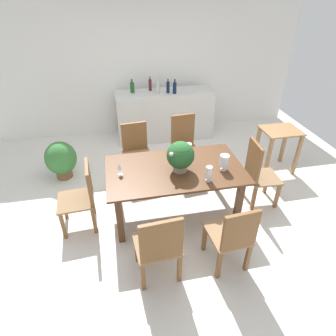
% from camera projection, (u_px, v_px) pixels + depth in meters
% --- Properties ---
extents(ground_plane, '(7.04, 7.04, 0.00)m').
position_uv_depth(ground_plane, '(170.00, 200.00, 4.31)').
color(ground_plane, silver).
extents(back_wall, '(6.40, 0.10, 2.60)m').
position_uv_depth(back_wall, '(144.00, 69.00, 5.72)').
color(back_wall, white).
rests_on(back_wall, ground).
extents(dining_table, '(1.77, 1.02, 0.75)m').
position_uv_depth(dining_table, '(175.00, 176.00, 3.74)').
color(dining_table, '#4C2D19').
rests_on(dining_table, ground).
extents(chair_far_right, '(0.47, 0.47, 1.00)m').
position_uv_depth(chair_far_right, '(184.00, 143.00, 4.70)').
color(chair_far_right, brown).
rests_on(chair_far_right, ground).
extents(chair_far_left, '(0.48, 0.51, 0.92)m').
position_uv_depth(chair_far_left, '(136.00, 149.00, 4.58)').
color(chair_far_left, brown).
rests_on(chair_far_left, ground).
extents(chair_near_right, '(0.47, 0.52, 0.92)m').
position_uv_depth(chair_near_right, '(233.00, 235.00, 3.04)').
color(chair_near_right, brown).
rests_on(chair_near_right, ground).
extents(chair_foot_end, '(0.45, 0.45, 0.99)m').
position_uv_depth(chair_foot_end, '(258.00, 171.00, 3.99)').
color(chair_foot_end, brown).
rests_on(chair_foot_end, ground).
extents(chair_head_end, '(0.48, 0.49, 0.92)m').
position_uv_depth(chair_head_end, '(83.00, 194.00, 3.62)').
color(chair_head_end, brown).
rests_on(chair_head_end, ground).
extents(chair_near_left, '(0.50, 0.48, 0.94)m').
position_uv_depth(chair_near_left, '(159.00, 246.00, 2.89)').
color(chair_near_left, brown).
rests_on(chair_near_left, ground).
extents(flower_centerpiece, '(0.35, 0.35, 0.40)m').
position_uv_depth(flower_centerpiece, '(180.00, 156.00, 3.52)').
color(flower_centerpiece, gray).
rests_on(flower_centerpiece, dining_table).
extents(crystal_vase_left, '(0.08, 0.08, 0.20)m').
position_uv_depth(crystal_vase_left, '(209.00, 173.00, 3.39)').
color(crystal_vase_left, silver).
rests_on(crystal_vase_left, dining_table).
extents(crystal_vase_center_near, '(0.12, 0.12, 0.22)m').
position_uv_depth(crystal_vase_center_near, '(224.00, 161.00, 3.58)').
color(crystal_vase_center_near, silver).
rests_on(crystal_vase_center_near, dining_table).
extents(crystal_vase_right, '(0.09, 0.09, 0.16)m').
position_uv_depth(crystal_vase_right, '(189.00, 148.00, 3.93)').
color(crystal_vase_right, silver).
rests_on(crystal_vase_right, dining_table).
extents(wine_glass, '(0.06, 0.06, 0.16)m').
position_uv_depth(wine_glass, '(120.00, 167.00, 3.50)').
color(wine_glass, silver).
rests_on(wine_glass, dining_table).
extents(kitchen_counter, '(1.92, 0.58, 0.98)m').
position_uv_depth(kitchen_counter, '(165.00, 115.00, 5.80)').
color(kitchen_counter, silver).
rests_on(kitchen_counter, ground).
extents(wine_bottle_green, '(0.08, 0.08, 0.32)m').
position_uv_depth(wine_bottle_green, '(158.00, 87.00, 5.37)').
color(wine_bottle_green, '#B2BFB7').
rests_on(wine_bottle_green, kitchen_counter).
extents(wine_bottle_clear, '(0.08, 0.08, 0.26)m').
position_uv_depth(wine_bottle_clear, '(132.00, 87.00, 5.44)').
color(wine_bottle_clear, '#194C1E').
rests_on(wine_bottle_clear, kitchen_counter).
extents(wine_bottle_tall, '(0.06, 0.06, 0.27)m').
position_uv_depth(wine_bottle_tall, '(168.00, 87.00, 5.42)').
color(wine_bottle_tall, '#0F1E38').
rests_on(wine_bottle_tall, kitchen_counter).
extents(wine_bottle_dark, '(0.06, 0.06, 0.27)m').
position_uv_depth(wine_bottle_dark, '(150.00, 85.00, 5.53)').
color(wine_bottle_dark, '#511E28').
rests_on(wine_bottle_dark, kitchen_counter).
extents(wine_bottle_amber, '(0.07, 0.07, 0.27)m').
position_uv_depth(wine_bottle_amber, '(175.00, 88.00, 5.39)').
color(wine_bottle_amber, '#0F1E38').
rests_on(wine_bottle_amber, kitchen_counter).
extents(side_table, '(0.60, 0.49, 0.76)m').
position_uv_depth(side_table, '(279.00, 141.00, 4.72)').
color(side_table, olive).
rests_on(side_table, ground).
extents(potted_plant_floor, '(0.50, 0.50, 0.64)m').
position_uv_depth(potted_plant_floor, '(61.00, 159.00, 4.64)').
color(potted_plant_floor, brown).
rests_on(potted_plant_floor, ground).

